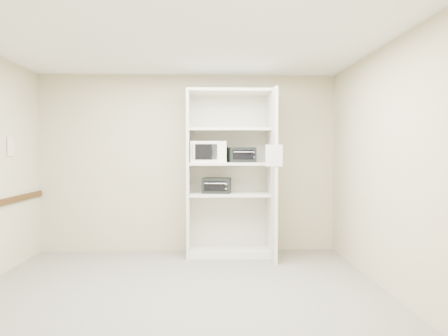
{
  "coord_description": "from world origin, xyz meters",
  "views": [
    {
      "loc": [
        0.3,
        -4.7,
        1.51
      ],
      "look_at": [
        0.53,
        1.41,
        1.3
      ],
      "focal_mm": 35.0,
      "sensor_mm": 36.0,
      "label": 1
    }
  ],
  "objects_px": {
    "toaster_oven_upper": "(241,155)",
    "toaster_oven_lower": "(217,185)",
    "microwave": "(208,152)",
    "shelving_unit": "(232,179)"
  },
  "relations": [
    {
      "from": "microwave",
      "to": "toaster_oven_upper",
      "type": "height_order",
      "value": "microwave"
    },
    {
      "from": "shelving_unit",
      "to": "toaster_oven_lower",
      "type": "height_order",
      "value": "shelving_unit"
    },
    {
      "from": "toaster_oven_upper",
      "to": "toaster_oven_lower",
      "type": "distance_m",
      "value": 0.58
    },
    {
      "from": "toaster_oven_lower",
      "to": "toaster_oven_upper",
      "type": "bearing_deg",
      "value": 15.21
    },
    {
      "from": "toaster_oven_lower",
      "to": "microwave",
      "type": "bearing_deg",
      "value": 166.1
    },
    {
      "from": "shelving_unit",
      "to": "microwave",
      "type": "distance_m",
      "value": 0.53
    },
    {
      "from": "microwave",
      "to": "toaster_oven_upper",
      "type": "bearing_deg",
      "value": -0.69
    },
    {
      "from": "microwave",
      "to": "toaster_oven_lower",
      "type": "distance_m",
      "value": 0.51
    },
    {
      "from": "toaster_oven_upper",
      "to": "toaster_oven_lower",
      "type": "relative_size",
      "value": 0.96
    },
    {
      "from": "shelving_unit",
      "to": "toaster_oven_lower",
      "type": "bearing_deg",
      "value": -170.56
    }
  ]
}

